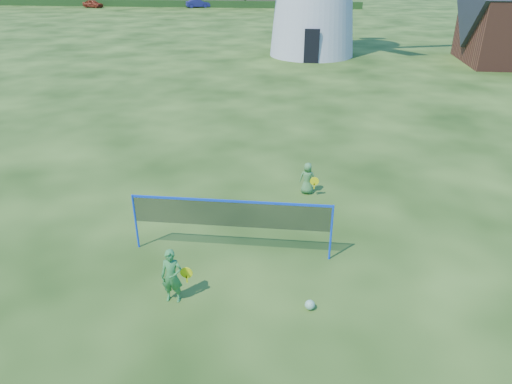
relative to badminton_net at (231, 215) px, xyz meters
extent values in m
plane|color=black|center=(0.36, 0.10, -1.14)|extent=(220.00, 220.00, 0.00)
cube|color=black|center=(1.91, 24.80, 0.05)|extent=(1.08, 0.13, 2.38)
cylinder|color=blue|center=(-2.50, 0.00, -0.36)|extent=(0.05, 0.05, 1.55)
cylinder|color=blue|center=(2.50, 0.00, -0.36)|extent=(0.05, 0.05, 1.55)
cube|color=black|center=(0.00, 0.00, 0.01)|extent=(5.00, 0.02, 0.70)
cube|color=blue|center=(0.00, 0.00, 0.38)|extent=(5.00, 0.02, 0.06)
imported|color=#348439|center=(-1.00, -1.99, -0.49)|extent=(0.48, 0.32, 1.30)
cylinder|color=#FFF80D|center=(-0.72, -1.81, -0.50)|extent=(0.28, 0.02, 0.28)
cube|color=#FFF80D|center=(-0.72, -1.81, -0.67)|extent=(0.03, 0.02, 0.20)
imported|color=#4A8842|center=(1.89, 3.68, -0.62)|extent=(0.53, 0.37, 1.05)
cylinder|color=#FFF80D|center=(2.11, 3.46, -0.61)|extent=(0.28, 0.02, 0.28)
cube|color=#FFF80D|center=(2.11, 3.46, -0.78)|extent=(0.03, 0.02, 0.20)
sphere|color=green|center=(2.02, -1.96, -1.03)|extent=(0.22, 0.22, 0.22)
cube|color=#193814|center=(-21.64, 66.10, -0.64)|extent=(62.00, 0.80, 1.00)
imported|color=maroon|center=(-31.71, 63.74, -0.58)|extent=(3.54, 2.30, 1.12)
imported|color=navy|center=(-15.65, 65.60, -0.54)|extent=(3.87, 2.55, 1.21)
camera|label=1|loc=(1.73, -9.96, 5.72)|focal=32.65mm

